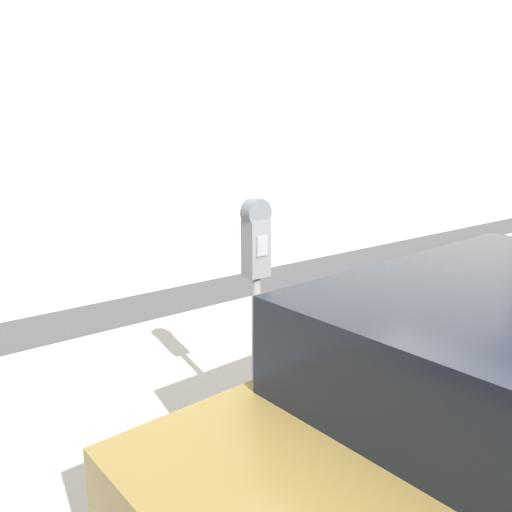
{
  "coord_description": "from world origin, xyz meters",
  "views": [
    {
      "loc": [
        -2.53,
        -1.38,
        2.17
      ],
      "look_at": [
        -0.57,
        1.13,
        1.4
      ],
      "focal_mm": 35.0,
      "sensor_mm": 36.0,
      "label": 1
    }
  ],
  "objects": [
    {
      "name": "parking_meter",
      "position": [
        -0.57,
        1.13,
        1.3
      ],
      "size": [
        0.19,
        0.13,
        1.66
      ],
      "color": "gray",
      "rests_on": "sidewalk"
    },
    {
      "name": "ground_plane",
      "position": [
        0.0,
        0.0,
        0.0
      ],
      "size": [
        60.0,
        60.0,
        0.0
      ],
      "primitive_type": "plane",
      "color": "#47474C"
    },
    {
      "name": "building_facade",
      "position": [
        0.0,
        5.07,
        3.27
      ],
      "size": [
        24.0,
        0.3,
        6.55
      ],
      "color": "beige",
      "rests_on": "ground_plane"
    },
    {
      "name": "sidewalk",
      "position": [
        0.0,
        2.2,
        0.06
      ],
      "size": [
        24.0,
        2.8,
        0.12
      ],
      "color": "#ADAAA3",
      "rests_on": "ground_plane"
    }
  ]
}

